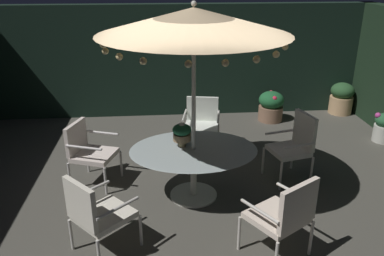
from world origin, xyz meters
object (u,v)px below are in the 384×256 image
at_px(patio_dining_table, 194,158).
at_px(potted_plant_back_center, 271,106).
at_px(centerpiece_planter, 182,133).
at_px(patio_chair_east, 285,213).
at_px(patio_chair_north, 88,149).
at_px(patio_chair_northeast, 96,212).
at_px(patio_chair_southeast, 295,143).
at_px(patio_chair_south, 202,121).
at_px(potted_plant_back_right, 384,127).
at_px(patio_umbrella, 194,21).
at_px(potted_plant_left_near, 341,98).

distance_m(patio_dining_table, potted_plant_back_center, 3.46).
bearing_deg(centerpiece_planter, patio_chair_east, -55.31).
distance_m(patio_chair_north, patio_chair_east, 3.08).
bearing_deg(patio_chair_northeast, patio_chair_southeast, 28.58).
distance_m(centerpiece_planter, patio_chair_northeast, 1.66).
relative_size(patio_chair_south, potted_plant_back_right, 1.62).
relative_size(patio_umbrella, patio_chair_east, 2.65).
xyz_separation_m(patio_chair_north, potted_plant_left_near, (5.15, 2.65, -0.20)).
bearing_deg(patio_umbrella, centerpiece_planter, 145.20).
xyz_separation_m(centerpiece_planter, potted_plant_left_near, (3.76, 3.08, -0.60)).
height_order(patio_umbrella, patio_chair_north, patio_umbrella).
height_order(centerpiece_planter, patio_chair_south, centerpiece_planter).
relative_size(patio_chair_north, potted_plant_back_center, 1.49).
height_order(patio_chair_south, potted_plant_left_near, patio_chair_south).
relative_size(patio_chair_southeast, patio_chair_south, 1.14).
bearing_deg(patio_chair_northeast, patio_chair_south, 61.37).
bearing_deg(patio_chair_east, potted_plant_back_center, 76.27).
height_order(patio_dining_table, patio_chair_northeast, patio_chair_northeast).
relative_size(patio_dining_table, patio_chair_northeast, 1.80).
xyz_separation_m(patio_chair_northeast, potted_plant_back_center, (3.11, 3.99, -0.23)).
xyz_separation_m(potted_plant_left_near, potted_plant_back_right, (0.13, -1.57, -0.07)).
bearing_deg(patio_chair_southeast, potted_plant_back_right, 29.43).
xyz_separation_m(patio_chair_east, potted_plant_back_center, (1.04, 4.25, -0.26)).
distance_m(patio_chair_east, patio_chair_south, 3.04).
bearing_deg(patio_umbrella, patio_chair_east, -57.60).
height_order(patio_chair_north, patio_chair_south, patio_chair_north).
bearing_deg(patio_umbrella, potted_plant_left_near, 41.45).
xyz_separation_m(patio_chair_north, patio_chair_southeast, (3.12, -0.14, 0.04)).
bearing_deg(potted_plant_back_right, patio_umbrella, -156.65).
bearing_deg(potted_plant_left_near, patio_chair_north, -152.75).
xyz_separation_m(centerpiece_planter, patio_chair_south, (0.44, 1.50, -0.43)).
xyz_separation_m(patio_dining_table, patio_umbrella, (0.00, 0.00, 1.86)).
height_order(patio_chair_northeast, patio_chair_south, patio_chair_northeast).
height_order(patio_chair_southeast, patio_chair_south, patio_chair_southeast).
xyz_separation_m(patio_chair_northeast, potted_plant_back_right, (4.94, 2.73, -0.26)).
xyz_separation_m(patio_chair_southeast, potted_plant_back_center, (0.33, 2.48, -0.27)).
relative_size(centerpiece_planter, potted_plant_left_near, 0.51).
distance_m(centerpiece_planter, patio_chair_east, 1.84).
height_order(patio_chair_north, patio_chair_east, patio_chair_east).
bearing_deg(potted_plant_back_right, potted_plant_left_near, 94.78).
relative_size(centerpiece_planter, potted_plant_back_center, 0.55).
bearing_deg(potted_plant_back_center, potted_plant_back_right, -34.60).
distance_m(patio_dining_table, patio_chair_east, 1.63).
bearing_deg(patio_chair_south, potted_plant_back_right, 0.17).
xyz_separation_m(patio_chair_east, patio_chair_southeast, (0.71, 1.78, 0.01)).
bearing_deg(patio_chair_east, patio_chair_north, 141.56).
bearing_deg(patio_dining_table, potted_plant_back_center, 56.32).
bearing_deg(patio_dining_table, patio_chair_north, 160.78).
distance_m(patio_chair_east, potted_plant_left_near, 5.33).
distance_m(centerpiece_planter, patio_chair_north, 1.50).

